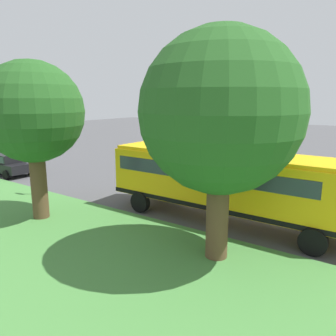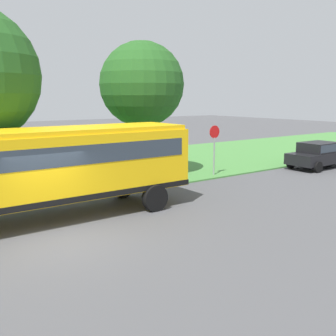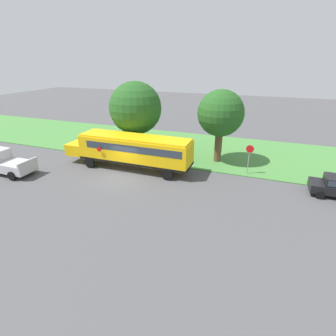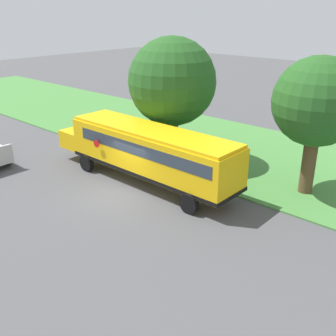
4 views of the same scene
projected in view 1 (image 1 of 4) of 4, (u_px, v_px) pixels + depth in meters
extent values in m
plane|color=#4C4C4F|center=(246.00, 208.00, 16.54)|extent=(120.00, 120.00, 0.00)
cube|color=#47843D|center=(100.00, 310.00, 8.52)|extent=(12.00, 80.00, 0.08)
cube|color=yellow|center=(221.00, 180.00, 14.55)|extent=(2.50, 10.50, 2.20)
cube|color=yellow|center=(222.00, 153.00, 14.31)|extent=(2.35, 10.29, 0.16)
cube|color=black|center=(221.00, 201.00, 14.76)|extent=(2.54, 10.54, 0.20)
cube|color=#2D3842|center=(215.00, 169.00, 14.63)|extent=(2.53, 9.24, 0.64)
cylinder|color=red|center=(297.00, 179.00, 14.05)|extent=(0.03, 0.44, 0.44)
cylinder|color=black|center=(326.00, 221.00, 13.49)|extent=(0.30, 1.00, 1.00)
cylinder|color=black|center=(313.00, 242.00, 11.48)|extent=(0.30, 1.00, 1.00)
cylinder|color=black|center=(169.00, 191.00, 17.91)|extent=(0.30, 1.00, 1.00)
cylinder|color=black|center=(140.00, 202.00, 15.90)|extent=(0.30, 1.00, 1.00)
cube|color=black|center=(7.00, 166.00, 23.85)|extent=(1.80, 4.40, 0.64)
cube|color=black|center=(7.00, 158.00, 23.63)|extent=(1.60, 2.20, 0.60)
cube|color=#2D3842|center=(7.00, 157.00, 23.63)|extent=(1.62, 2.02, 0.45)
cylinder|color=black|center=(8.00, 166.00, 25.47)|extent=(0.22, 0.64, 0.64)
cylinder|color=black|center=(6.00, 175.00, 22.35)|extent=(0.22, 0.64, 0.64)
cylinder|color=black|center=(30.00, 170.00, 23.79)|extent=(0.22, 0.64, 0.64)
cylinder|color=brown|center=(217.00, 217.00, 11.05)|extent=(0.75, 0.75, 3.05)
sphere|color=#23561E|center=(221.00, 112.00, 10.32)|extent=(5.25, 5.25, 5.25)
sphere|color=#23561E|center=(209.00, 124.00, 9.86)|extent=(3.50, 3.50, 3.50)
cylinder|color=brown|center=(39.00, 185.00, 14.78)|extent=(0.71, 0.71, 3.22)
sphere|color=#23561E|center=(33.00, 112.00, 14.10)|extent=(4.40, 4.40, 4.40)
sphere|color=#23561E|center=(41.00, 104.00, 14.36)|extent=(2.52, 2.52, 2.52)
cylinder|color=gray|center=(42.00, 178.00, 18.42)|extent=(0.08, 0.08, 2.10)
cylinder|color=red|center=(40.00, 154.00, 18.14)|extent=(0.03, 0.68, 0.68)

